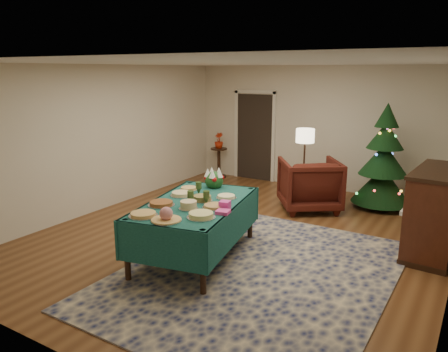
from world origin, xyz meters
The scene contains 26 objects.
room_shell centered at (0.00, 0.00, 1.35)m, with size 7.00×7.00×7.00m.
doorway centered at (-1.60, 3.48, 1.10)m, with size 1.08×0.04×2.16m.
rug centered at (0.82, -1.05, 0.01)m, with size 3.20×4.20×0.02m, color #131B47.
buffet_table centered at (-0.18, -1.05, 0.66)m, with size 1.61×2.30×0.82m.
platter_0 centered at (-0.38, -1.88, 0.84)m, with size 0.37×0.37×0.05m.
platter_1 centered at (-0.03, -1.87, 0.89)m, with size 0.38×0.38×0.18m.
platter_2 centered at (0.26, -1.55, 0.85)m, with size 0.36×0.36×0.07m.
platter_3 centered at (-0.47, -1.41, 0.85)m, with size 0.36×0.36×0.06m.
platter_4 centered at (-0.07, -1.35, 0.87)m, with size 0.25×0.25×0.11m.
platter_5 centered at (0.19, -1.13, 0.84)m, with size 0.32×0.32×0.05m.
platter_6 centered at (-0.52, -0.89, 0.85)m, with size 0.33×0.33×0.06m.
platter_7 centered at (-0.12, -0.95, 0.86)m, with size 0.29×0.29×0.08m.
platter_8 centered at (0.10, -0.66, 0.84)m, with size 0.29×0.29×0.05m.
platter_9 centered at (-0.62, -0.58, 0.84)m, with size 0.28×0.28×0.05m.
goblet_0 centered at (-0.34, -0.71, 0.92)m, with size 0.09×0.09×0.19m.
goblet_1 centered at (0.02, -1.06, 0.92)m, with size 0.09×0.09×0.19m.
goblet_2 centered at (-0.16, -1.17, 0.92)m, with size 0.09×0.09×0.19m.
napkin_stack centered at (0.41, -1.27, 0.84)m, with size 0.16×0.16×0.04m, color #EB419F.
gift_box centered at (0.34, -1.10, 0.87)m, with size 0.13×0.13×0.11m, color #EB41AD.
centerpiece centered at (-0.37, -0.25, 0.96)m, with size 0.30×0.30×0.34m.
armchair centered at (0.40, 1.88, 0.54)m, with size 1.05×0.98×1.08m, color #43150E.
floor_lamp centered at (0.13, 2.27, 1.26)m, with size 0.36×0.36×1.49m.
side_table centered at (-2.44, 3.20, 0.35)m, with size 0.41×0.41×0.73m.
potted_plant centered at (-2.44, 3.20, 0.83)m, with size 0.21×0.38×0.21m, color #B2250C.
christmas_tree centered at (1.54, 2.73, 0.90)m, with size 1.12×1.12×2.01m.
piano centered at (2.68, 0.85, 0.61)m, with size 0.77×1.49×1.25m.
Camera 1 is at (3.16, -5.77, 2.60)m, focal length 35.00 mm.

